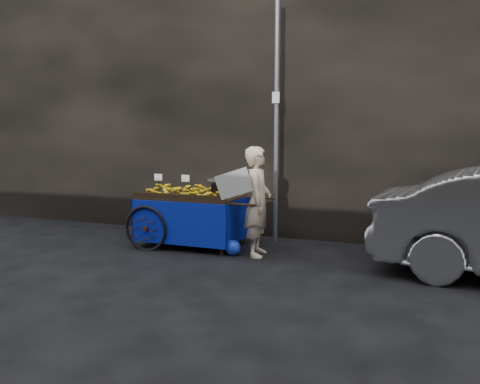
% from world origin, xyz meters
% --- Properties ---
extents(ground, '(80.00, 80.00, 0.00)m').
position_xyz_m(ground, '(0.00, 0.00, 0.00)').
color(ground, black).
rests_on(ground, ground).
extents(building_wall, '(13.50, 2.00, 5.00)m').
position_xyz_m(building_wall, '(0.39, 2.60, 2.50)').
color(building_wall, black).
rests_on(building_wall, ground).
extents(street_pole, '(0.12, 0.10, 4.00)m').
position_xyz_m(street_pole, '(0.30, 1.30, 2.01)').
color(street_pole, slate).
rests_on(street_pole, ground).
extents(banana_cart, '(2.19, 1.12, 1.19)m').
position_xyz_m(banana_cart, '(-0.96, 0.58, 0.73)').
color(banana_cart, black).
rests_on(banana_cart, ground).
extents(vendor, '(0.83, 0.65, 1.64)m').
position_xyz_m(vendor, '(0.29, 0.35, 0.82)').
color(vendor, beige).
rests_on(vendor, ground).
extents(plastic_bag, '(0.26, 0.21, 0.23)m').
position_xyz_m(plastic_bag, '(-0.06, 0.22, 0.12)').
color(plastic_bag, blue).
rests_on(plastic_bag, ground).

